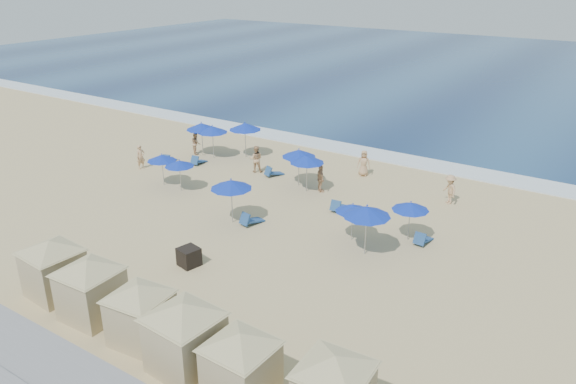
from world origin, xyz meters
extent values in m
plane|color=tan|center=(0.00, 0.00, 0.00)|extent=(160.00, 160.00, 0.00)
cube|color=navy|center=(0.00, 55.00, 0.03)|extent=(160.00, 80.00, 0.06)
cube|color=white|center=(0.00, 15.50, 0.04)|extent=(160.00, 2.50, 0.08)
cube|color=gray|center=(0.00, -13.00, 0.55)|extent=(160.00, 2.20, 1.10)
cube|color=black|center=(0.13, -4.30, 0.44)|extent=(1.05, 1.05, 0.88)
cube|color=tan|center=(-2.85, -9.26, 1.02)|extent=(2.18, 2.18, 2.03)
cube|color=tan|center=(-2.85, -9.26, 2.03)|extent=(2.29, 2.29, 0.08)
pyramid|color=tan|center=(-2.85, -9.26, 2.54)|extent=(4.44, 4.44, 0.51)
cube|color=tan|center=(-0.20, -9.45, 1.02)|extent=(2.12, 2.12, 2.04)
cube|color=tan|center=(-0.20, -9.45, 2.04)|extent=(2.23, 2.23, 0.08)
pyramid|color=tan|center=(-0.20, -9.45, 2.55)|extent=(4.46, 4.46, 0.51)
cube|color=tan|center=(2.62, -9.47, 0.96)|extent=(2.11, 2.11, 1.93)
cube|color=tan|center=(2.62, -9.47, 1.93)|extent=(2.22, 2.22, 0.08)
pyramid|color=tan|center=(2.62, -9.47, 2.41)|extent=(4.20, 4.20, 0.48)
cube|color=tan|center=(5.06, -9.71, 1.06)|extent=(2.26, 2.26, 2.12)
cube|color=tan|center=(5.06, -9.71, 2.12)|extent=(2.38, 2.38, 0.08)
pyramid|color=tan|center=(5.06, -9.71, 2.65)|extent=(4.64, 4.64, 0.53)
cube|color=tan|center=(7.48, -9.71, 0.97)|extent=(2.02, 2.02, 1.95)
cube|color=tan|center=(7.48, -9.71, 1.95)|extent=(2.12, 2.12, 0.08)
pyramid|color=tan|center=(7.48, -9.71, 2.44)|extent=(4.27, 4.27, 0.49)
cube|color=tan|center=(10.51, -9.06, 1.98)|extent=(2.19, 2.19, 0.08)
pyramid|color=tan|center=(10.51, -9.06, 2.48)|extent=(4.34, 4.34, 0.50)
cylinder|color=#A5A8AD|center=(-10.29, 8.37, 1.01)|extent=(0.05, 0.05, 2.01)
cone|color=#0F2DAC|center=(-10.29, 8.37, 2.20)|extent=(2.23, 2.23, 0.48)
sphere|color=#0F2DAC|center=(-10.29, 8.37, 2.49)|extent=(0.08, 0.08, 0.08)
cylinder|color=#A5A8AD|center=(-8.32, 2.44, 0.84)|extent=(0.04, 0.04, 1.68)
cone|color=#0F2DAC|center=(-8.32, 2.44, 1.83)|extent=(1.86, 1.86, 0.40)
sphere|color=#0F2DAC|center=(-8.32, 2.44, 2.08)|extent=(0.07, 0.07, 0.07)
cylinder|color=#A5A8AD|center=(-9.24, 8.36, 0.98)|extent=(0.05, 0.05, 1.96)
cone|color=#0F2DAC|center=(-9.24, 8.36, 2.14)|extent=(2.17, 2.17, 0.46)
sphere|color=#0F2DAC|center=(-9.24, 8.36, 2.43)|extent=(0.08, 0.08, 0.08)
cylinder|color=#A5A8AD|center=(-6.73, 2.34, 0.82)|extent=(0.04, 0.04, 1.64)
cone|color=#0F2DAC|center=(-6.73, 2.34, 1.80)|extent=(1.82, 1.82, 0.39)
sphere|color=#0F2DAC|center=(-6.73, 2.34, 2.03)|extent=(0.07, 0.07, 0.07)
cylinder|color=#A5A8AD|center=(-7.44, 9.84, 1.05)|extent=(0.06, 0.06, 2.10)
cone|color=#0F2DAC|center=(-7.44, 9.84, 2.29)|extent=(2.32, 2.32, 0.50)
sphere|color=#0F2DAC|center=(-7.44, 9.84, 2.60)|extent=(0.09, 0.09, 0.09)
cylinder|color=#A5A8AD|center=(-0.18, 6.60, 0.96)|extent=(0.05, 0.05, 1.92)
cone|color=#0F2DAC|center=(-0.18, 6.60, 2.10)|extent=(2.13, 2.13, 0.46)
sphere|color=#0F2DAC|center=(-0.18, 6.60, 2.38)|extent=(0.08, 0.08, 0.08)
cylinder|color=#A5A8AD|center=(-1.15, 0.51, 1.02)|extent=(0.05, 0.05, 2.04)
cone|color=#0F2DAC|center=(-1.15, 0.51, 2.23)|extent=(2.25, 2.25, 0.48)
sphere|color=#0F2DAC|center=(-1.15, 0.51, 2.52)|extent=(0.09, 0.09, 0.09)
cylinder|color=#A5A8AD|center=(-1.15, 7.20, 0.98)|extent=(0.05, 0.05, 1.95)
cone|color=#0F2DAC|center=(-1.15, 7.20, 2.13)|extent=(2.16, 2.16, 0.46)
sphere|color=#0F2DAC|center=(-1.15, 7.20, 2.42)|extent=(0.08, 0.08, 0.08)
cylinder|color=#A5A8AD|center=(5.22, 2.26, 0.81)|extent=(0.04, 0.04, 1.62)
cone|color=#0F2DAC|center=(5.22, 2.26, 1.76)|extent=(1.79, 1.79, 0.38)
sphere|color=#0F2DAC|center=(5.22, 2.26, 2.00)|extent=(0.07, 0.07, 0.07)
cylinder|color=#A5A8AD|center=(7.63, 3.85, 0.85)|extent=(0.04, 0.04, 1.71)
cone|color=#0F2DAC|center=(7.63, 3.85, 1.86)|extent=(1.89, 1.89, 0.40)
sphere|color=#0F2DAC|center=(7.63, 3.85, 2.11)|extent=(0.07, 0.07, 0.07)
cylinder|color=#A5A8AD|center=(6.48, 1.23, 1.04)|extent=(0.05, 0.05, 2.09)
cone|color=#0F2DAC|center=(6.48, 1.23, 2.28)|extent=(2.31, 2.31, 0.49)
sphere|color=#0F2DAC|center=(6.48, 1.23, 2.58)|extent=(0.09, 0.09, 0.09)
cube|color=navy|center=(-11.21, 5.87, 0.17)|extent=(0.89, 1.34, 0.34)
cube|color=navy|center=(-11.07, 5.37, 0.41)|extent=(0.65, 0.48, 0.60)
cube|color=navy|center=(-9.25, 6.81, 0.16)|extent=(0.67, 1.27, 0.34)
cube|color=navy|center=(-9.21, 6.30, 0.41)|extent=(0.60, 0.38, 0.59)
cube|color=navy|center=(-3.43, 7.78, 0.17)|extent=(1.00, 1.37, 0.34)
cube|color=navy|center=(-3.62, 7.30, 0.42)|extent=(0.67, 0.53, 0.60)
cube|color=navy|center=(-0.15, 0.99, 0.18)|extent=(0.88, 1.42, 0.36)
cube|color=navy|center=(-0.26, 0.45, 0.44)|extent=(0.68, 0.48, 0.64)
cube|color=navy|center=(2.86, 5.26, 0.17)|extent=(0.67, 1.30, 0.35)
cube|color=navy|center=(2.90, 4.73, 0.43)|extent=(0.62, 0.38, 0.61)
cube|color=navy|center=(8.42, 4.00, 0.17)|extent=(0.67, 1.28, 0.34)
cube|color=navy|center=(8.39, 3.48, 0.42)|extent=(0.60, 0.38, 0.60)
imported|color=tan|center=(-11.87, 3.83, 0.83)|extent=(0.54, 0.69, 1.67)
imported|color=tan|center=(-4.88, 7.68, 0.92)|extent=(1.12, 1.05, 1.84)
imported|color=tan|center=(0.58, 7.00, 0.87)|extent=(1.05, 0.98, 1.73)
imported|color=tan|center=(7.78, 9.62, 0.88)|extent=(1.29, 1.25, 1.77)
imported|color=tan|center=(1.49, 11.05, 0.87)|extent=(1.00, 0.84, 1.74)
imported|color=tan|center=(-10.95, 8.39, 0.79)|extent=(0.98, 0.94, 1.59)
camera|label=1|loc=(16.76, -20.94, 13.09)|focal=35.00mm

